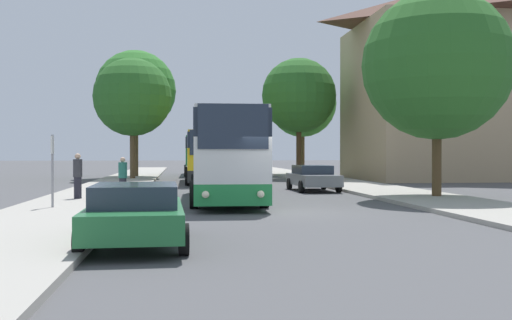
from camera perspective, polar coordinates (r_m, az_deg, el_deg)
The scene contains 17 objects.
ground_plane at distance 20.02m, azimuth 2.10°, elevation -5.00°, with size 300.00×300.00×0.00m, color #4C4C4F.
sidewalk_left at distance 20.11m, azimuth -18.06°, elevation -4.79°, with size 4.00×120.00×0.15m, color #A39E93.
sidewalk_right at distance 22.24m, azimuth 20.25°, elevation -4.28°, with size 4.00×120.00×0.15m, color #A39E93.
building_right_background at distance 48.88m, azimuth 19.14°, elevation 7.18°, with size 16.31×11.36×15.14m.
bus_front at distance 24.86m, azimuth -3.01°, elevation 0.48°, with size 3.02×11.76×3.57m.
bus_middle at distance 40.07m, azimuth -4.82°, elevation 0.37°, with size 2.80×11.58×3.34m.
bus_rear at distance 54.49m, azimuth -5.30°, elevation 0.50°, with size 3.01×11.72×3.46m.
parked_car_left_curb at distance 13.03m, azimuth -11.39°, elevation -4.93°, with size 2.24×4.66×1.32m.
parked_car_right_near at distance 31.48m, azimuth 5.43°, elevation -1.65°, with size 2.22×4.65×1.34m.
bus_stop_sign at distance 21.30m, azimuth -18.82°, elevation -0.19°, with size 0.08×0.45×2.45m.
pedestrian_waiting_near at distance 25.10m, azimuth -16.62°, elevation -1.44°, with size 0.36×0.36×1.82m.
pedestrian_waiting_far at distance 25.51m, azimuth -12.57°, elevation -1.59°, with size 0.36×0.36×1.66m.
tree_left_near at distance 44.99m, azimuth -11.68°, elevation 5.88°, with size 5.73×5.73×8.82m.
tree_left_far at distance 49.13m, azimuth -11.39°, elevation 6.49°, with size 6.41×6.41×10.07m.
tree_right_near at distance 47.36m, azimuth 4.10°, elevation 6.14°, with size 5.84×5.84×9.31m.
tree_right_mid at distance 53.68m, azimuth 4.44°, elevation 5.41°, with size 6.04×6.04×9.32m.
tree_right_far at distance 26.97m, azimuth 16.86°, elevation 8.61°, with size 6.37×6.37×8.77m.
Camera 1 is at (-3.21, -19.66, 1.96)m, focal length 42.00 mm.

